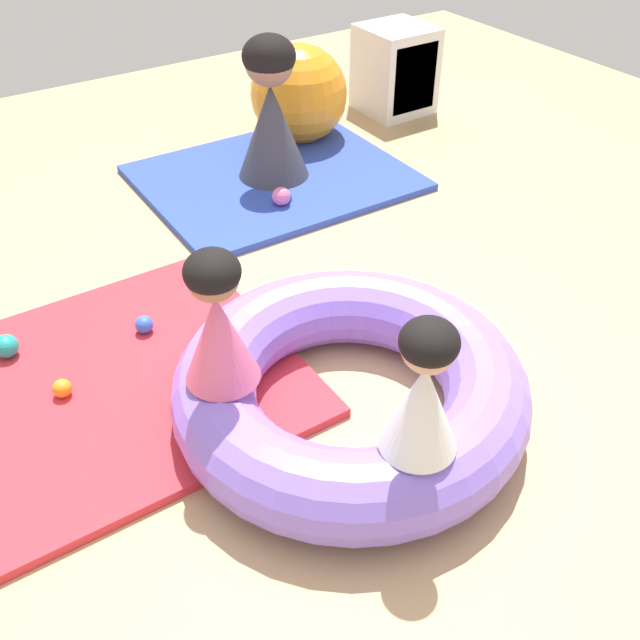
% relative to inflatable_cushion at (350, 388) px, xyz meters
% --- Properties ---
extents(ground_plane, '(8.00, 8.00, 0.00)m').
position_rel_inflatable_cushion_xyz_m(ground_plane, '(-0.06, 0.00, -0.15)').
color(ground_plane, tan).
extents(gym_mat_far_left, '(1.49, 1.26, 0.04)m').
position_rel_inflatable_cushion_xyz_m(gym_mat_far_left, '(-0.74, 0.63, -0.13)').
color(gym_mat_far_left, red).
rests_on(gym_mat_far_left, ground).
extents(gym_mat_far_right, '(1.47, 1.22, 0.04)m').
position_rel_inflatable_cushion_xyz_m(gym_mat_far_right, '(0.73, 1.80, -0.13)').
color(gym_mat_far_right, '#2D47B7').
rests_on(gym_mat_far_right, ground).
extents(inflatable_cushion, '(1.28, 1.28, 0.30)m').
position_rel_inflatable_cushion_xyz_m(inflatable_cushion, '(0.00, 0.00, 0.00)').
color(inflatable_cushion, '#8466E0').
rests_on(inflatable_cushion, ground).
extents(child_in_pink, '(0.36, 0.36, 0.49)m').
position_rel_inflatable_cushion_xyz_m(child_in_pink, '(-0.42, 0.15, 0.39)').
color(child_in_pink, '#E5608E').
rests_on(child_in_pink, inflatable_cushion).
extents(child_in_white, '(0.32, 0.32, 0.47)m').
position_rel_inflatable_cushion_xyz_m(child_in_white, '(-0.07, -0.44, 0.38)').
color(child_in_white, white).
rests_on(child_in_white, inflatable_cushion).
extents(adult_seated, '(0.44, 0.44, 0.79)m').
position_rel_inflatable_cushion_xyz_m(adult_seated, '(0.73, 1.80, 0.27)').
color(adult_seated, '#383842').
rests_on(adult_seated, gym_mat_far_right).
extents(play_ball_pink, '(0.10, 0.10, 0.10)m').
position_rel_inflatable_cushion_xyz_m(play_ball_pink, '(0.59, 1.47, -0.06)').
color(play_ball_pink, pink).
rests_on(play_ball_pink, gym_mat_far_right).
extents(play_ball_teal, '(0.10, 0.10, 0.10)m').
position_rel_inflatable_cushion_xyz_m(play_ball_teal, '(-0.97, 1.01, -0.06)').
color(play_ball_teal, teal).
rests_on(play_ball_teal, gym_mat_far_left).
extents(play_ball_orange, '(0.07, 0.07, 0.07)m').
position_rel_inflatable_cushion_xyz_m(play_ball_orange, '(-0.86, 0.66, -0.08)').
color(play_ball_orange, orange).
rests_on(play_ball_orange, gym_mat_far_left).
extents(play_ball_blue, '(0.08, 0.08, 0.08)m').
position_rel_inflatable_cushion_xyz_m(play_ball_blue, '(-0.45, 0.85, -0.07)').
color(play_ball_blue, blue).
rests_on(play_ball_blue, gym_mat_far_left).
extents(exercise_ball_large, '(0.60, 0.60, 0.60)m').
position_rel_inflatable_cushion_xyz_m(exercise_ball_large, '(1.16, 2.20, 0.15)').
color(exercise_ball_large, orange).
rests_on(exercise_ball_large, ground).
extents(storage_cube, '(0.44, 0.44, 0.56)m').
position_rel_inflatable_cushion_xyz_m(storage_cube, '(1.97, 2.26, 0.13)').
color(storage_cube, silver).
rests_on(storage_cube, ground).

